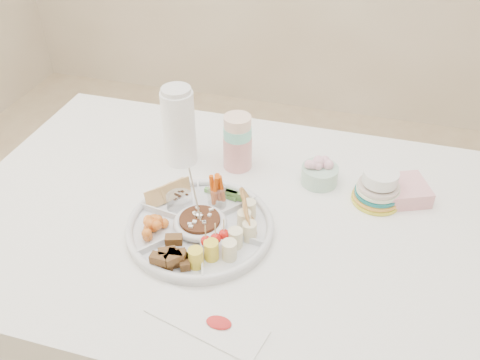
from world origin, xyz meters
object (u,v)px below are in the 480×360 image
(dining_table, at_px, (231,302))
(thermos, at_px, (179,125))
(party_tray, at_px, (200,225))
(plate_stack, at_px, (378,188))

(dining_table, relative_size, thermos, 5.96)
(party_tray, height_order, thermos, thermos)
(dining_table, xyz_separation_m, party_tray, (-0.05, -0.09, 0.40))
(thermos, relative_size, plate_stack, 1.84)
(dining_table, relative_size, party_tray, 4.00)
(dining_table, height_order, plate_stack, plate_stack)
(dining_table, height_order, thermos, thermos)
(plate_stack, bearing_deg, thermos, 176.43)
(dining_table, xyz_separation_m, thermos, (-0.22, 0.20, 0.51))
(party_tray, xyz_separation_m, plate_stack, (0.44, 0.26, 0.02))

